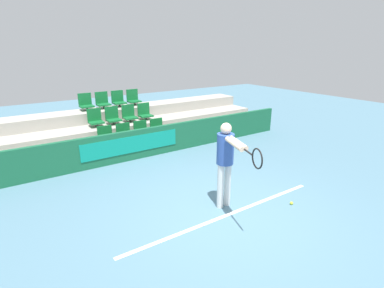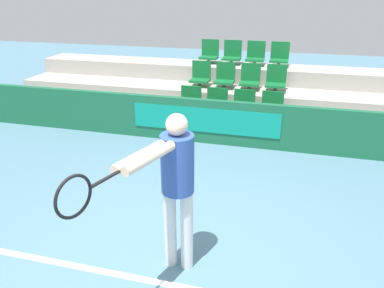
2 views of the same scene
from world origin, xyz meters
name	(u,v)px [view 1 (image 1 of 2)]	position (x,y,z in m)	size (l,w,h in m)	color
ground_plane	(227,214)	(0.00, 0.00, 0.00)	(30.00, 30.00, 0.00)	slate
court_baseline	(228,215)	(0.00, -0.04, 0.00)	(4.51, 0.08, 0.01)	white
barrier_wall	(142,143)	(-0.01, 3.73, 0.43)	(10.55, 0.14, 0.85)	#19603D
bleacher_tier_front	(136,147)	(0.00, 4.26, 0.18)	(10.15, 0.90, 0.36)	#ADA89E
bleacher_tier_middle	(124,134)	(0.00, 5.16, 0.36)	(10.15, 0.90, 0.71)	#ADA89E
bleacher_tier_back	(114,123)	(0.00, 6.06, 0.53)	(10.15, 0.90, 1.07)	#ADA89E
stadium_chair_0	(106,137)	(-0.83, 4.38, 0.58)	(0.42, 0.36, 0.55)	#333333
stadium_chair_1	(124,134)	(-0.28, 4.38, 0.58)	(0.42, 0.36, 0.55)	#333333
stadium_chair_2	(142,131)	(0.28, 4.38, 0.58)	(0.42, 0.36, 0.55)	#333333
stadium_chair_3	(158,129)	(0.83, 4.38, 0.58)	(0.42, 0.36, 0.55)	#333333
stadium_chair_4	(95,119)	(-0.83, 5.28, 0.94)	(0.42, 0.36, 0.55)	#333333
stadium_chair_5	(113,117)	(-0.28, 5.28, 0.94)	(0.42, 0.36, 0.55)	#333333
stadium_chair_6	(129,115)	(0.28, 5.28, 0.94)	(0.42, 0.36, 0.55)	#333333
stadium_chair_7	(145,113)	(0.83, 5.28, 0.94)	(0.42, 0.36, 0.55)	#333333
stadium_chair_8	(86,103)	(-0.83, 6.17, 1.30)	(0.42, 0.36, 0.55)	#333333
stadium_chair_9	(103,102)	(-0.28, 6.17, 1.30)	(0.42, 0.36, 0.55)	#333333
stadium_chair_10	(118,100)	(0.28, 6.17, 1.30)	(0.42, 0.36, 0.55)	#333333
stadium_chair_11	(133,98)	(0.83, 6.17, 1.30)	(0.42, 0.36, 0.55)	#333333
tennis_player	(226,157)	(0.13, 0.21, 1.08)	(0.60, 1.50, 1.72)	silver
tennis_ball	(291,203)	(1.33, -0.46, 0.03)	(0.07, 0.07, 0.07)	#CCDB33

